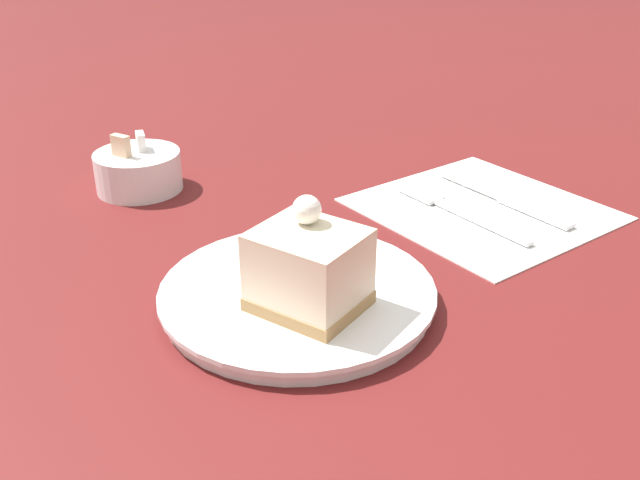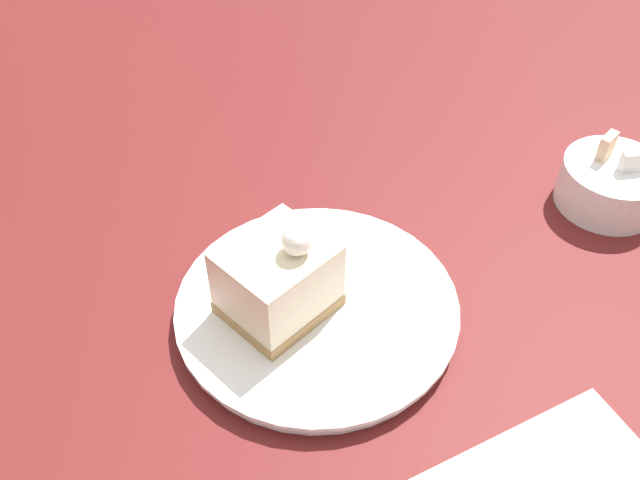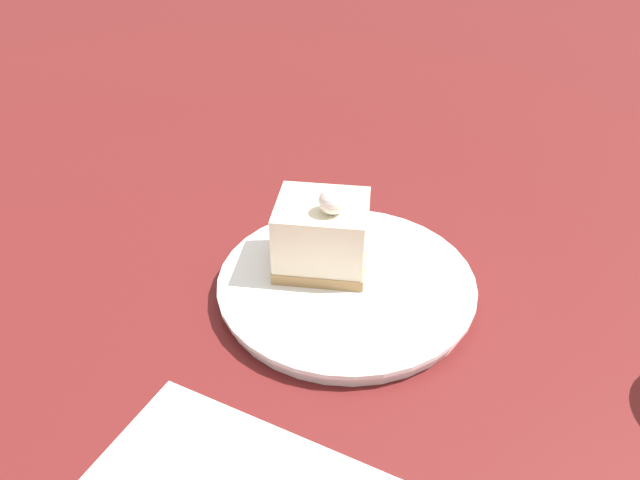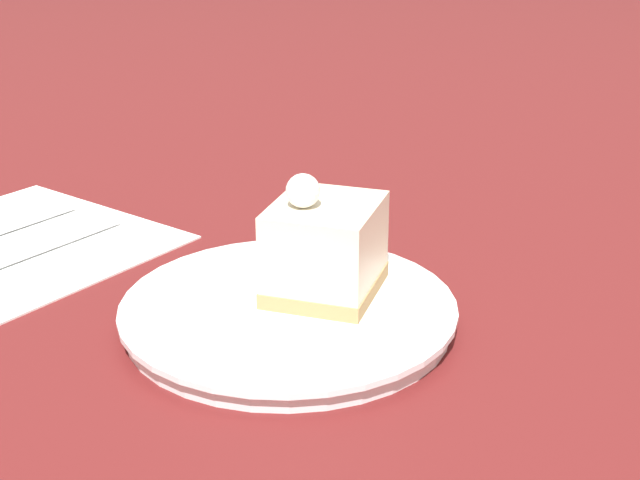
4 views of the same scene
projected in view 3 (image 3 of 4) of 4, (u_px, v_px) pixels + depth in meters
The scene contains 3 objects.
ground_plane at pixel (369, 305), 0.50m from camera, with size 4.00×4.00×0.00m, color #5B1919.
plate at pixel (346, 285), 0.51m from camera, with size 0.21×0.21×0.01m.
cake_slice at pixel (322, 234), 0.50m from camera, with size 0.08×0.09×0.08m.
Camera 3 is at (0.37, 0.10, 0.33)m, focal length 35.00 mm.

